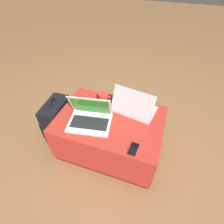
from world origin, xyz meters
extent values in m
plane|color=olive|center=(0.00, 0.00, 0.00)|extent=(14.00, 14.00, 0.00)
cube|color=maroon|center=(0.00, 0.00, 0.03)|extent=(0.90, 0.63, 0.05)
cube|color=#B22D23|center=(0.00, 0.00, 0.23)|extent=(0.94, 0.66, 0.37)
cube|color=silver|center=(-0.14, -0.12, 0.43)|extent=(0.40, 0.32, 0.02)
cube|color=#232328|center=(-0.14, -0.12, 0.44)|extent=(0.33, 0.20, 0.00)
cube|color=silver|center=(-0.16, -0.04, 0.55)|extent=(0.37, 0.17, 0.24)
cube|color=green|center=(-0.16, -0.04, 0.55)|extent=(0.33, 0.15, 0.21)
cube|color=silver|center=(0.18, 0.18, 0.43)|extent=(0.41, 0.31, 0.02)
cube|color=#B2B2B7|center=(0.18, 0.19, 0.44)|extent=(0.35, 0.19, 0.00)
cube|color=silver|center=(0.16, 0.10, 0.55)|extent=(0.38, 0.15, 0.24)
cube|color=#1E4799|center=(0.16, 0.11, 0.55)|extent=(0.34, 0.13, 0.21)
cube|color=red|center=(0.28, -0.25, 0.42)|extent=(0.08, 0.14, 0.01)
cube|color=black|center=(0.28, -0.25, 0.43)|extent=(0.07, 0.13, 0.00)
cube|color=black|center=(-0.57, -0.01, 0.22)|extent=(0.20, 0.35, 0.43)
cube|color=black|center=(-0.68, -0.02, 0.13)|extent=(0.08, 0.28, 0.19)
torus|color=black|center=(-0.57, -0.01, 0.45)|extent=(0.02, 0.10, 0.10)
cylinder|color=red|center=(-0.14, 0.20, 0.46)|extent=(0.09, 0.09, 0.09)
torus|color=red|center=(-0.09, 0.20, 0.46)|extent=(0.07, 0.02, 0.07)
camera|label=1|loc=(0.38, -1.02, 1.52)|focal=28.00mm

